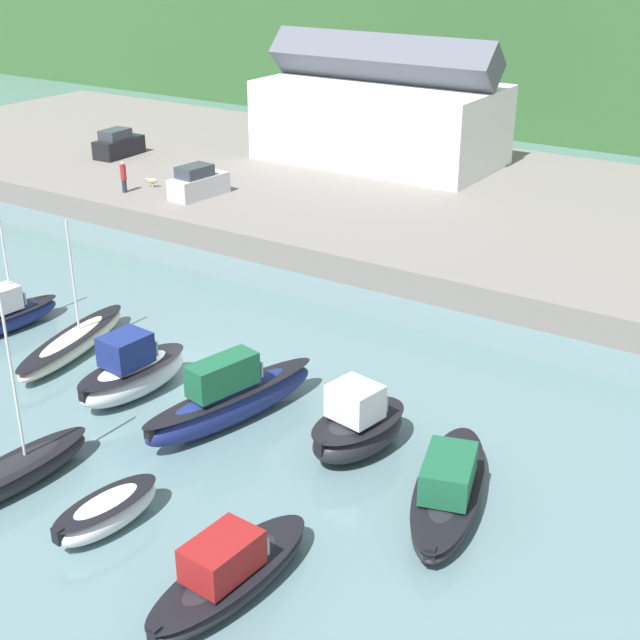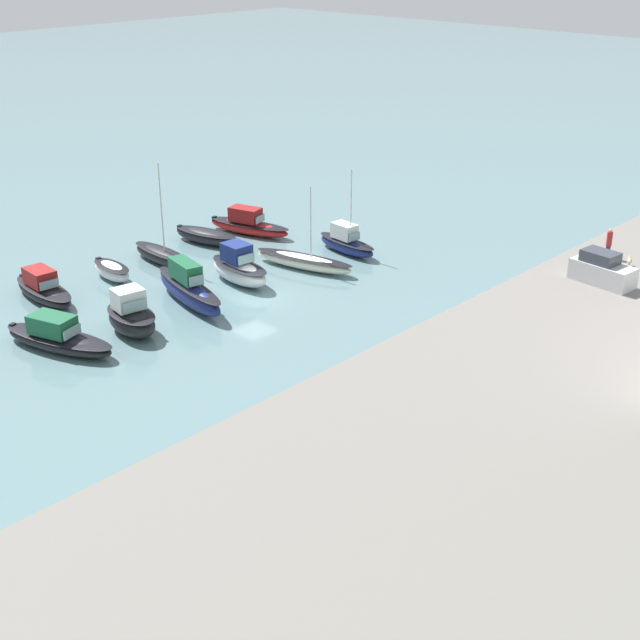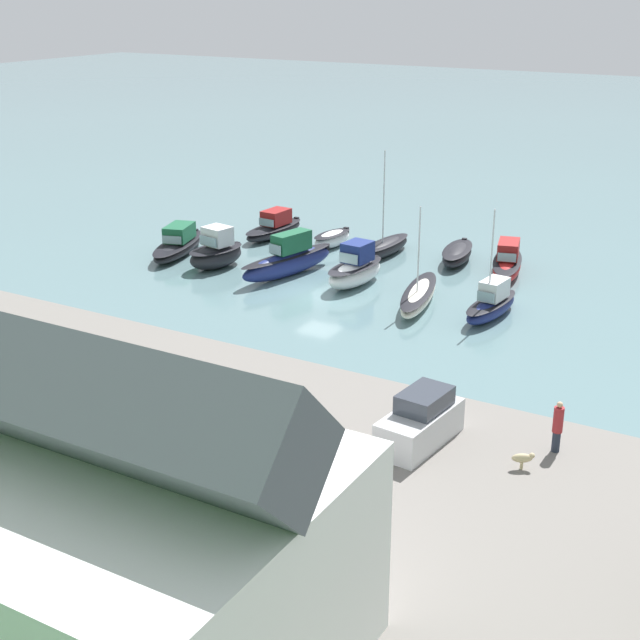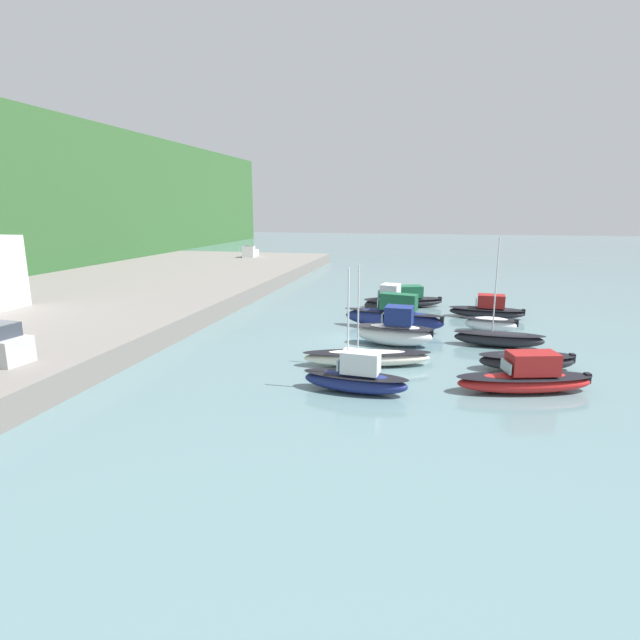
% 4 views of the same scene
% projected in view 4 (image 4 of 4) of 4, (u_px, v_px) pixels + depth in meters
% --- Properties ---
extents(ground_plane, '(320.00, 320.00, 0.00)m').
position_uv_depth(ground_plane, '(360.00, 339.00, 37.85)').
color(ground_plane, slate).
extents(quay_promenade, '(105.74, 29.71, 1.60)m').
position_uv_depth(quay_promenade, '(43.00, 312.00, 43.61)').
color(quay_promenade, slate).
rests_on(quay_promenade, ground_plane).
extents(moored_boat_0, '(2.19, 5.94, 6.73)m').
position_uv_depth(moored_boat_0, '(356.00, 377.00, 26.77)').
color(moored_boat_0, navy).
rests_on(moored_boat_0, ground_plane).
extents(moored_boat_1, '(3.50, 8.27, 6.37)m').
position_uv_depth(moored_boat_1, '(367.00, 357.00, 31.34)').
color(moored_boat_1, white).
rests_on(moored_boat_1, ground_plane).
extents(moored_boat_2, '(2.60, 5.74, 2.89)m').
position_uv_depth(moored_boat_2, '(395.00, 331.00, 35.89)').
color(moored_boat_2, silver).
rests_on(moored_boat_2, ground_plane).
extents(moored_boat_3, '(3.40, 8.63, 2.97)m').
position_uv_depth(moored_boat_3, '(394.00, 316.00, 40.69)').
color(moored_boat_3, navy).
rests_on(moored_boat_3, ground_plane).
extents(moored_boat_4, '(3.20, 4.89, 2.91)m').
position_uv_depth(moored_boat_4, '(388.00, 304.00, 46.01)').
color(moored_boat_4, black).
rests_on(moored_boat_4, ground_plane).
extents(moored_boat_5, '(4.41, 8.19, 2.14)m').
position_uv_depth(moored_boat_5, '(405.00, 299.00, 50.02)').
color(moored_boat_5, black).
rests_on(moored_boat_5, ground_plane).
extents(moored_boat_6, '(3.78, 7.69, 2.20)m').
position_uv_depth(moored_boat_6, '(526.00, 378.00, 26.85)').
color(moored_boat_6, red).
rests_on(moored_boat_6, ground_plane).
extents(moored_boat_7, '(2.95, 6.11, 1.11)m').
position_uv_depth(moored_boat_7, '(527.00, 361.00, 30.52)').
color(moored_boat_7, black).
rests_on(moored_boat_7, ground_plane).
extents(moored_boat_8, '(1.94, 6.36, 7.80)m').
position_uv_depth(moored_boat_8, '(499.00, 338.00, 35.71)').
color(moored_boat_8, black).
rests_on(moored_boat_8, ground_plane).
extents(moored_boat_9, '(1.97, 4.24, 1.22)m').
position_uv_depth(moored_boat_9, '(491.00, 324.00, 39.97)').
color(moored_boat_9, white).
rests_on(moored_boat_9, ground_plane).
extents(moored_boat_10, '(2.54, 6.78, 2.13)m').
position_uv_depth(moored_boat_10, '(488.00, 310.00, 45.02)').
color(moored_boat_10, black).
rests_on(moored_boat_10, ground_plane).
extents(pickup_truck_0, '(4.96, 2.61, 1.90)m').
position_uv_depth(pickup_truck_0, '(250.00, 252.00, 84.51)').
color(pickup_truck_0, silver).
rests_on(pickup_truck_0, quay_promenade).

